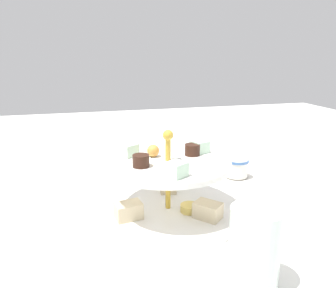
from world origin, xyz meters
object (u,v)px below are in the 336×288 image
Objects in this scene: tiered_serving_stand at (168,190)px; teacup_with_saucer at (236,169)px; butter_knife_right at (313,210)px; water_glass_tall_right at (254,248)px; butter_knife_left at (11,268)px; water_glass_short_left at (187,158)px.

tiered_serving_stand is 3.21× the size of teacup_with_saucer.
water_glass_tall_right is at bearing 149.72° from butter_knife_right.
teacup_with_saucer is at bearing 93.03° from butter_knife_left.
butter_knife_right is (0.23, 0.16, -0.05)m from water_glass_tall_right.
butter_knife_left is at bearing -152.59° from teacup_with_saucer.
tiered_serving_stand is at bearing 103.35° from water_glass_tall_right.
butter_knife_right is (0.17, -0.28, -0.03)m from water_glass_short_left.
water_glass_tall_right reaches higher than butter_knife_right.
water_glass_tall_right is 0.35m from butter_knife_left.
butter_knife_left is at bearing -138.74° from water_glass_short_left.
butter_knife_right is at bearing -71.21° from teacup_with_saucer.
butter_knife_right is (0.28, -0.07, -0.05)m from tiered_serving_stand.
teacup_with_saucer is at bearing 42.36° from butter_knife_right.
water_glass_short_left reaches higher than butter_knife_right.
tiered_serving_stand is 3.94× the size of water_glass_short_left.
water_glass_tall_right is 1.53× the size of water_glass_short_left.
tiered_serving_stand is at bearing -116.66° from water_glass_short_left.
butter_knife_right is at bearing -13.58° from tiered_serving_stand.
tiered_serving_stand reaches higher than water_glass_tall_right.
butter_knife_left is 0.55m from butter_knife_right.
water_glass_tall_right is 0.66× the size of butter_knife_right.
teacup_with_saucer is at bearing 32.29° from tiered_serving_stand.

